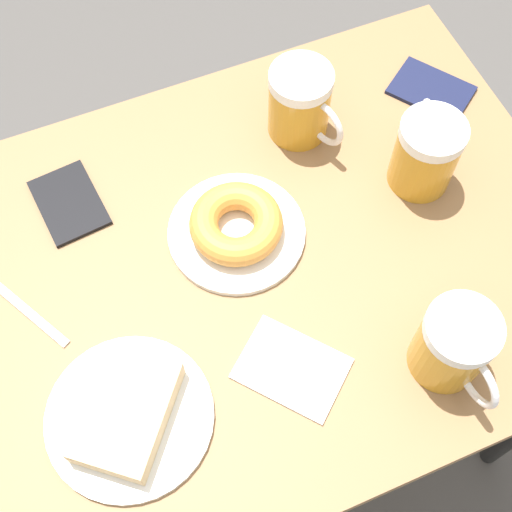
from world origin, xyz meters
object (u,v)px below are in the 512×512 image
plate_with_cake (128,414)px  napkin_folded (292,368)px  passport_far_edge (431,90)px  fork (21,306)px  beer_mug_left (454,346)px  plate_with_donut (236,227)px  passport_near_edge (69,203)px  beer_mug_center (426,152)px  beer_mug_right (301,104)px

plate_with_cake → napkin_folded: bearing=-95.2°
passport_far_edge → fork: bearing=99.4°
beer_mug_left → plate_with_donut: bearing=32.2°
passport_near_edge → beer_mug_center: bearing=-107.2°
napkin_folded → passport_far_edge: size_ratio=1.11×
napkin_folded → passport_near_edge: bearing=29.1°
plate_with_donut → beer_mug_center: 0.30m
plate_with_cake → napkin_folded: 0.22m
beer_mug_center → fork: bearing=88.1°
beer_mug_left → napkin_folded: size_ratio=0.82×
beer_mug_center → napkin_folded: bearing=124.3°
plate_with_donut → beer_mug_center: (-0.01, -0.29, 0.04)m
beer_mug_center → passport_near_edge: beer_mug_center is taller
plate_with_donut → fork: plate_with_donut is taller
plate_with_cake → passport_far_edge: (0.33, -0.62, -0.01)m
beer_mug_center → beer_mug_right: bearing=40.7°
napkin_folded → plate_with_donut: bearing=-2.4°
passport_near_edge → passport_far_edge: size_ratio=0.87×
plate_with_cake → plate_with_donut: size_ratio=1.08×
plate_with_cake → plate_with_donut: 0.30m
beer_mug_right → fork: bearing=105.3°
passport_near_edge → plate_with_cake: bearing=177.3°
plate_with_donut → napkin_folded: size_ratio=1.19×
beer_mug_right → passport_far_edge: 0.24m
beer_mug_left → fork: size_ratio=0.85×
plate_with_cake → napkin_folded: plate_with_cake is taller
fork → passport_far_edge: size_ratio=1.07×
plate_with_donut → plate_with_cake: bearing=131.1°
fork → plate_with_donut: bearing=-91.4°
passport_near_edge → beer_mug_left: bearing=-137.7°
napkin_folded → fork: bearing=53.8°
beer_mug_center → passport_far_edge: size_ratio=0.86×
plate_with_donut → fork: size_ratio=1.22×
beer_mug_left → napkin_folded: (0.07, 0.19, -0.06)m
beer_mug_center → napkin_folded: size_ratio=0.78×
plate_with_donut → beer_mug_right: size_ratio=1.48×
beer_mug_right → fork: size_ratio=0.83×
plate_with_cake → fork: bearing=23.7°
beer_mug_left → passport_far_edge: bearing=-27.1°
beer_mug_left → passport_far_edge: (0.42, -0.21, -0.06)m
passport_far_edge → beer_mug_left: bearing=152.9°
beer_mug_left → passport_far_edge: 0.47m
passport_near_edge → passport_far_edge: bearing=-91.8°
fork → passport_far_edge: (0.12, -0.72, 0.00)m
fork → beer_mug_left: bearing=-120.6°
plate_with_cake → fork: 0.23m
plate_with_cake → passport_far_edge: bearing=-62.4°
fork → napkin_folded: bearing=-126.2°
plate_with_cake → fork: (0.21, 0.09, -0.02)m
plate_with_cake → napkin_folded: (-0.02, -0.22, -0.02)m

